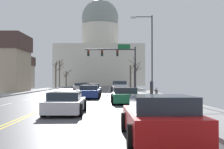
{
  "coord_description": "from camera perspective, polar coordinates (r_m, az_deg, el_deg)",
  "views": [
    {
      "loc": [
        4.05,
        -30.47,
        1.71
      ],
      "look_at": [
        4.01,
        25.94,
        2.8
      ],
      "focal_mm": 49.17,
      "sensor_mm": 36.0,
      "label": 1
    }
  ],
  "objects": [
    {
      "name": "capitol_building",
      "position": [
        104.33,
        -2.19,
        3.86
      ],
      "size": [
        28.51,
        20.0,
        31.57
      ],
      "color": "beige",
      "rests_on": "ground"
    },
    {
      "name": "sedan_near_04",
      "position": [
        15.91,
        -8.63,
        -5.33
      ],
      "size": [
        2.01,
        4.37,
        1.13
      ],
      "color": "silver",
      "rests_on": "ground"
    },
    {
      "name": "ground",
      "position": [
        30.78,
        -7.54,
        -4.25
      ],
      "size": [
        20.0,
        180.0,
        0.2
      ],
      "color": "#49494E"
    },
    {
      "name": "bare_tree_03",
      "position": [
        85.46,
        -8.47,
        -0.65
      ],
      "size": [
        2.67,
        1.82,
        4.64
      ],
      "color": "#423328",
      "rests_on": "ground"
    },
    {
      "name": "bare_tree_04",
      "position": [
        51.08,
        4.37,
        -0.32
      ],
      "size": [
        1.58,
        2.55,
        4.3
      ],
      "color": "#423328",
      "rests_on": "ground"
    },
    {
      "name": "sedan_near_02",
      "position": [
        29.24,
        -4.21,
        -3.31
      ],
      "size": [
        2.09,
        4.44,
        1.25
      ],
      "color": "navy",
      "rests_on": "ground"
    },
    {
      "name": "pickup_truck_near_00",
      "position": [
        42.41,
        1.49,
        -2.44
      ],
      "size": [
        2.42,
        5.43,
        1.63
      ],
      "color": "silver",
      "rests_on": "ground"
    },
    {
      "name": "pedestrian_00",
      "position": [
        32.26,
        7.42,
        -2.25
      ],
      "size": [
        0.35,
        0.34,
        1.67
      ],
      "color": "#4C4238",
      "rests_on": "ground"
    },
    {
      "name": "sedan_oncoming_01",
      "position": [
        65.59,
        -5.0,
        -2.09
      ],
      "size": [
        2.14,
        4.53,
        1.25
      ],
      "color": "silver",
      "rests_on": "ground"
    },
    {
      "name": "street_lamp_right",
      "position": [
        32.06,
        7.0,
        4.86
      ],
      "size": [
        2.28,
        0.24,
        8.32
      ],
      "color": "#333338",
      "rests_on": "ground"
    },
    {
      "name": "sedan_near_05",
      "position": [
        9.05,
        9.01,
        -8.13
      ],
      "size": [
        2.18,
        4.27,
        1.28
      ],
      "color": "#B71414",
      "rests_on": "ground"
    },
    {
      "name": "bare_tree_02",
      "position": [
        58.82,
        4.39,
        0.23
      ],
      "size": [
        2.42,
        2.53,
        6.07
      ],
      "color": "#4C3D2D",
      "rests_on": "ground"
    },
    {
      "name": "sedan_oncoming_00",
      "position": [
        55.75,
        -6.09,
        -2.28
      ],
      "size": [
        2.0,
        4.27,
        1.23
      ],
      "color": "silver",
      "rests_on": "ground"
    },
    {
      "name": "bare_tree_00",
      "position": [
        70.31,
        3.52,
        -0.25
      ],
      "size": [
        1.2,
        2.7,
        5.07
      ],
      "color": "brown",
      "rests_on": "ground"
    },
    {
      "name": "bare_tree_05",
      "position": [
        75.05,
        -9.65,
        0.42
      ],
      "size": [
        1.27,
        1.92,
        6.72
      ],
      "color": "brown",
      "rests_on": "ground"
    },
    {
      "name": "bicycle_parked",
      "position": [
        30.96,
        8.26,
        -3.36
      ],
      "size": [
        0.12,
        1.77,
        0.85
      ],
      "color": "black",
      "rests_on": "ground"
    },
    {
      "name": "sedan_near_03",
      "position": [
        22.79,
        2.46,
        -4.01
      ],
      "size": [
        2.14,
        4.48,
        1.18
      ],
      "color": "#1E7247",
      "rests_on": "ground"
    },
    {
      "name": "signal_gantry",
      "position": [
        46.88,
        0.99,
        3.24
      ],
      "size": [
        7.91,
        0.41,
        7.11
      ],
      "color": "#28282D",
      "rests_on": "ground"
    },
    {
      "name": "flank_building_01",
      "position": [
        71.49,
        -18.47,
        0.44
      ],
      "size": [
        9.86,
        7.01,
        7.02
      ],
      "color": "#B2A38E",
      "rests_on": "ground"
    },
    {
      "name": "sedan_near_01",
      "position": [
        35.84,
        -3.55,
        -2.86
      ],
      "size": [
        2.09,
        4.51,
        1.3
      ],
      "color": "navy",
      "rests_on": "ground"
    },
    {
      "name": "bare_tree_01",
      "position": [
        69.36,
        -10.35,
        0.14
      ],
      "size": [
        1.96,
        2.5,
        5.86
      ],
      "color": "#423328",
      "rests_on": "ground"
    }
  ]
}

